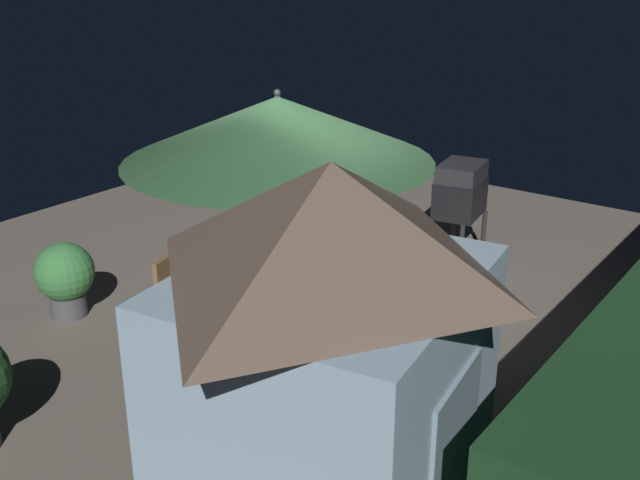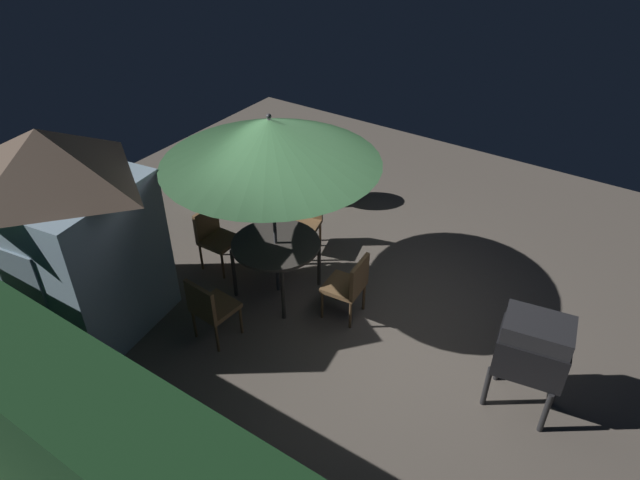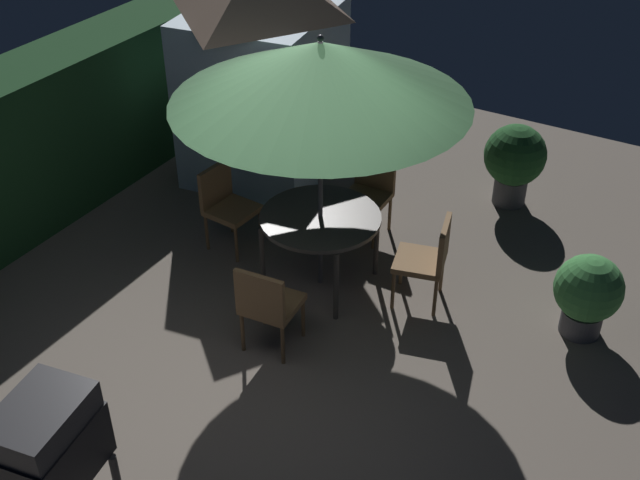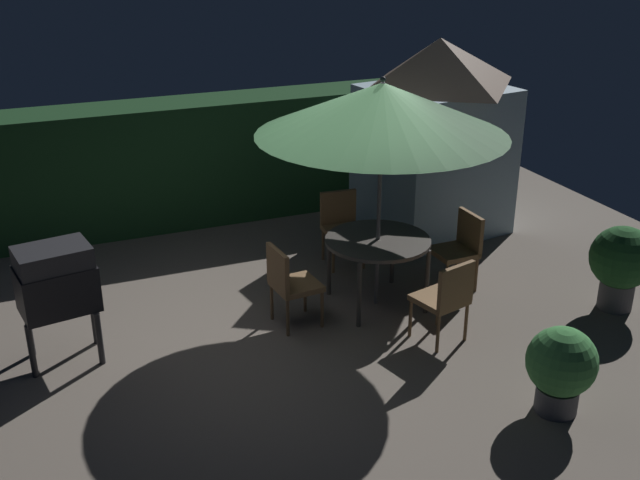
{
  "view_description": "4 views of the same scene",
  "coord_description": "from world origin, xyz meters",
  "px_view_note": "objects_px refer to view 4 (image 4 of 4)",
  "views": [
    {
      "loc": [
        5.69,
        4.13,
        3.63
      ],
      "look_at": [
        0.71,
        0.44,
        1.24
      ],
      "focal_mm": 42.67,
      "sensor_mm": 36.0,
      "label": 1
    },
    {
      "loc": [
        -2.9,
        4.82,
        5.02
      ],
      "look_at": [
        0.37,
        -0.06,
        0.92
      ],
      "focal_mm": 31.87,
      "sensor_mm": 36.0,
      "label": 2
    },
    {
      "loc": [
        -4.55,
        -3.05,
        4.86
      ],
      "look_at": [
        0.3,
        -0.2,
        1.0
      ],
      "focal_mm": 44.82,
      "sensor_mm": 36.0,
      "label": 3
    },
    {
      "loc": [
        -2.59,
        -6.72,
        4.04
      ],
      "look_at": [
        0.3,
        0.33,
        0.8
      ],
      "focal_mm": 43.06,
      "sensor_mm": 36.0,
      "label": 4
    }
  ],
  "objects_px": {
    "potted_plant_by_grill": "(621,262)",
    "bbq_grill": "(56,282)",
    "garden_shed": "(435,135)",
    "chair_near_shed": "(341,223)",
    "potted_plant_by_shed": "(561,366)",
    "chair_far_side": "(289,281)",
    "chair_toward_house": "(460,245)",
    "patio_umbrella": "(382,109)",
    "patio_table": "(378,245)",
    "chair_toward_hedge": "(446,296)"
  },
  "relations": [
    {
      "from": "garden_shed",
      "to": "chair_far_side",
      "type": "distance_m",
      "value": 3.44
    },
    {
      "from": "chair_near_shed",
      "to": "potted_plant_by_grill",
      "type": "height_order",
      "value": "potted_plant_by_grill"
    },
    {
      "from": "chair_toward_hedge",
      "to": "garden_shed",
      "type": "bearing_deg",
      "value": 62.79
    },
    {
      "from": "potted_plant_by_shed",
      "to": "potted_plant_by_grill",
      "type": "distance_m",
      "value": 2.27
    },
    {
      "from": "chair_toward_house",
      "to": "potted_plant_by_shed",
      "type": "distance_m",
      "value": 2.51
    },
    {
      "from": "potted_plant_by_shed",
      "to": "potted_plant_by_grill",
      "type": "bearing_deg",
      "value": 35.79
    },
    {
      "from": "bbq_grill",
      "to": "potted_plant_by_grill",
      "type": "xyz_separation_m",
      "value": [
        5.75,
        -1.19,
        -0.29
      ]
    },
    {
      "from": "chair_toward_house",
      "to": "potted_plant_by_shed",
      "type": "relative_size",
      "value": 1.12
    },
    {
      "from": "patio_umbrella",
      "to": "chair_near_shed",
      "type": "bearing_deg",
      "value": 85.74
    },
    {
      "from": "chair_near_shed",
      "to": "garden_shed",
      "type": "bearing_deg",
      "value": 19.82
    },
    {
      "from": "patio_table",
      "to": "chair_toward_house",
      "type": "height_order",
      "value": "chair_toward_house"
    },
    {
      "from": "chair_near_shed",
      "to": "chair_far_side",
      "type": "xyz_separation_m",
      "value": [
        -1.16,
        -1.29,
        0.0
      ]
    },
    {
      "from": "potted_plant_by_grill",
      "to": "bbq_grill",
      "type": "bearing_deg",
      "value": 168.31
    },
    {
      "from": "bbq_grill",
      "to": "chair_toward_hedge",
      "type": "height_order",
      "value": "bbq_grill"
    },
    {
      "from": "patio_table",
      "to": "chair_far_side",
      "type": "height_order",
      "value": "chair_far_side"
    },
    {
      "from": "patio_umbrella",
      "to": "chair_toward_house",
      "type": "distance_m",
      "value": 2.01
    },
    {
      "from": "chair_near_shed",
      "to": "chair_toward_house",
      "type": "height_order",
      "value": "same"
    },
    {
      "from": "bbq_grill",
      "to": "chair_toward_hedge",
      "type": "relative_size",
      "value": 1.33
    },
    {
      "from": "patio_table",
      "to": "chair_far_side",
      "type": "xyz_separation_m",
      "value": [
        -1.07,
        -0.1,
        -0.2
      ]
    },
    {
      "from": "garden_shed",
      "to": "bbq_grill",
      "type": "xyz_separation_m",
      "value": [
        -5.04,
        -1.68,
        -0.48
      ]
    },
    {
      "from": "patio_table",
      "to": "chair_far_side",
      "type": "distance_m",
      "value": 1.1
    },
    {
      "from": "bbq_grill",
      "to": "chair_toward_hedge",
      "type": "xyz_separation_m",
      "value": [
        3.6,
        -1.11,
        -0.33
      ]
    },
    {
      "from": "bbq_grill",
      "to": "patio_table",
      "type": "bearing_deg",
      "value": -1.51
    },
    {
      "from": "chair_far_side",
      "to": "chair_toward_house",
      "type": "bearing_deg",
      "value": 3.38
    },
    {
      "from": "patio_table",
      "to": "patio_umbrella",
      "type": "xyz_separation_m",
      "value": [
        -0.0,
        -0.0,
        1.5
      ]
    },
    {
      "from": "bbq_grill",
      "to": "chair_toward_hedge",
      "type": "bearing_deg",
      "value": -17.13
    },
    {
      "from": "chair_far_side",
      "to": "chair_near_shed",
      "type": "bearing_deg",
      "value": 47.92
    },
    {
      "from": "chair_toward_house",
      "to": "patio_umbrella",
      "type": "bearing_deg",
      "value": -178.57
    },
    {
      "from": "chair_near_shed",
      "to": "bbq_grill",
      "type": "bearing_deg",
      "value": -162.22
    },
    {
      "from": "patio_table",
      "to": "potted_plant_by_shed",
      "type": "bearing_deg",
      "value": -76.81
    },
    {
      "from": "garden_shed",
      "to": "chair_toward_hedge",
      "type": "relative_size",
      "value": 2.89
    },
    {
      "from": "patio_umbrella",
      "to": "chair_toward_hedge",
      "type": "relative_size",
      "value": 2.92
    },
    {
      "from": "patio_umbrella",
      "to": "chair_near_shed",
      "type": "relative_size",
      "value": 2.92
    },
    {
      "from": "potted_plant_by_grill",
      "to": "potted_plant_by_shed",
      "type": "bearing_deg",
      "value": -144.21
    },
    {
      "from": "bbq_grill",
      "to": "chair_toward_house",
      "type": "relative_size",
      "value": 1.33
    },
    {
      "from": "garden_shed",
      "to": "chair_toward_house",
      "type": "bearing_deg",
      "value": -109.57
    },
    {
      "from": "garden_shed",
      "to": "chair_near_shed",
      "type": "distance_m",
      "value": 1.89
    },
    {
      "from": "potted_plant_by_grill",
      "to": "chair_far_side",
      "type": "bearing_deg",
      "value": 163.96
    },
    {
      "from": "patio_umbrella",
      "to": "potted_plant_by_grill",
      "type": "relative_size",
      "value": 2.74
    },
    {
      "from": "potted_plant_by_shed",
      "to": "potted_plant_by_grill",
      "type": "xyz_separation_m",
      "value": [
        1.84,
        1.33,
        0.11
      ]
    },
    {
      "from": "chair_far_side",
      "to": "chair_toward_house",
      "type": "height_order",
      "value": "same"
    },
    {
      "from": "patio_umbrella",
      "to": "bbq_grill",
      "type": "bearing_deg",
      "value": 178.49
    },
    {
      "from": "chair_far_side",
      "to": "chair_toward_hedge",
      "type": "relative_size",
      "value": 1.0
    },
    {
      "from": "chair_far_side",
      "to": "chair_toward_house",
      "type": "distance_m",
      "value": 2.16
    },
    {
      "from": "garden_shed",
      "to": "chair_near_shed",
      "type": "relative_size",
      "value": 2.89
    },
    {
      "from": "patio_table",
      "to": "chair_toward_hedge",
      "type": "xyz_separation_m",
      "value": [
        0.26,
        -1.02,
        -0.2
      ]
    },
    {
      "from": "patio_table",
      "to": "chair_far_side",
      "type": "bearing_deg",
      "value": -174.67
    },
    {
      "from": "chair_near_shed",
      "to": "chair_toward_hedge",
      "type": "distance_m",
      "value": 2.22
    },
    {
      "from": "patio_umbrella",
      "to": "bbq_grill",
      "type": "height_order",
      "value": "patio_umbrella"
    },
    {
      "from": "patio_umbrella",
      "to": "chair_toward_house",
      "type": "relative_size",
      "value": 2.92
    }
  ]
}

